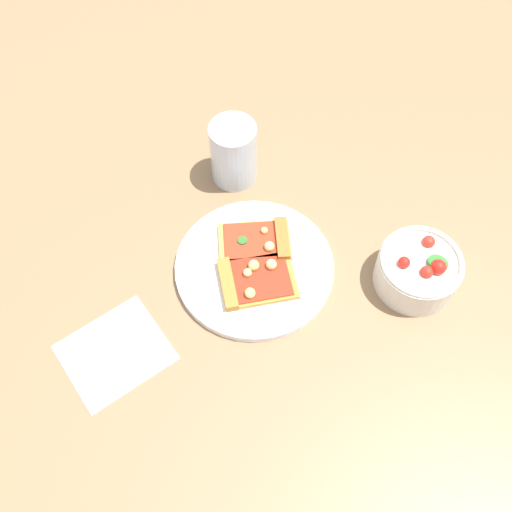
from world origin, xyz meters
name	(u,v)px	position (x,y,z in m)	size (l,w,h in m)	color
ground_plane	(258,255)	(0.00, 0.00, 0.00)	(2.40, 2.40, 0.00)	#93704C
plate	(254,268)	(-0.02, -0.02, 0.01)	(0.26, 0.26, 0.01)	white
pizza_slice_near	(252,280)	(-0.03, -0.05, 0.02)	(0.13, 0.11, 0.02)	gold
pizza_slice_far	(260,241)	(0.01, 0.01, 0.02)	(0.13, 0.11, 0.02)	gold
salad_bowl	(418,270)	(0.21, -0.14, 0.03)	(0.13, 0.13, 0.08)	white
soda_glass	(234,153)	(0.03, 0.17, 0.06)	(0.08, 0.08, 0.12)	silver
paper_napkin	(115,352)	(-0.26, -0.08, 0.00)	(0.15, 0.13, 0.00)	white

